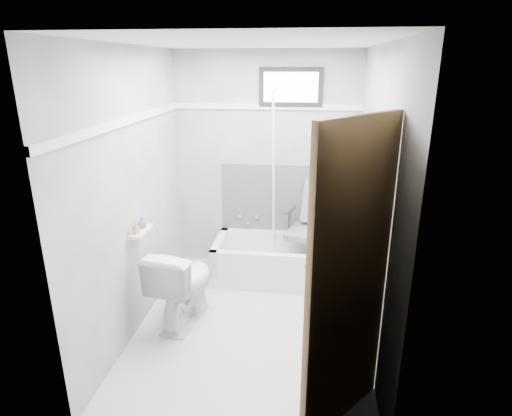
% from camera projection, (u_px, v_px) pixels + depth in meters
% --- Properties ---
extents(floor, '(2.60, 2.60, 0.00)m').
position_uv_depth(floor, '(251.00, 324.00, 3.90)').
color(floor, white).
rests_on(floor, ground).
extents(ceiling, '(2.60, 2.60, 0.00)m').
position_uv_depth(ceiling, '(250.00, 42.00, 3.13)').
color(ceiling, silver).
rests_on(ceiling, floor).
extents(wall_back, '(2.00, 0.02, 2.40)m').
position_uv_depth(wall_back, '(266.00, 164.00, 4.73)').
color(wall_back, slate).
rests_on(wall_back, floor).
extents(wall_front, '(2.00, 0.02, 2.40)m').
position_uv_depth(wall_front, '(219.00, 271.00, 2.29)').
color(wall_front, slate).
rests_on(wall_front, floor).
extents(wall_left, '(0.02, 2.60, 2.40)m').
position_uv_depth(wall_left, '(134.00, 194.00, 3.63)').
color(wall_left, slate).
rests_on(wall_left, floor).
extents(wall_right, '(0.02, 2.60, 2.40)m').
position_uv_depth(wall_right, '(375.00, 203.00, 3.40)').
color(wall_right, slate).
rests_on(wall_right, floor).
extents(bathtub, '(1.50, 0.70, 0.42)m').
position_uv_depth(bathtub, '(283.00, 260.00, 4.68)').
color(bathtub, white).
rests_on(bathtub, floor).
extents(office_chair, '(0.67, 0.67, 0.93)m').
position_uv_depth(office_chair, '(310.00, 228.00, 4.57)').
color(office_chair, slate).
rests_on(office_chair, bathtub).
extents(toilet, '(0.55, 0.81, 0.74)m').
position_uv_depth(toilet, '(183.00, 284.00, 3.85)').
color(toilet, white).
rests_on(toilet, floor).
extents(door, '(0.78, 0.78, 2.00)m').
position_uv_depth(door, '(402.00, 313.00, 2.26)').
color(door, '#55371F').
rests_on(door, floor).
extents(window, '(0.66, 0.04, 0.40)m').
position_uv_depth(window, '(291.00, 87.00, 4.43)').
color(window, black).
rests_on(window, wall_back).
extents(backerboard, '(1.50, 0.02, 0.78)m').
position_uv_depth(backerboard, '(288.00, 199.00, 4.82)').
color(backerboard, '#4C4C4F').
rests_on(backerboard, wall_back).
extents(trim_back, '(2.00, 0.02, 0.06)m').
position_uv_depth(trim_back, '(267.00, 107.00, 4.52)').
color(trim_back, white).
rests_on(trim_back, wall_back).
extents(trim_left, '(0.02, 2.60, 0.06)m').
position_uv_depth(trim_left, '(129.00, 120.00, 3.43)').
color(trim_left, white).
rests_on(trim_left, wall_left).
extents(pole, '(0.02, 0.36, 1.92)m').
position_uv_depth(pole, '(274.00, 183.00, 4.54)').
color(pole, white).
rests_on(pole, bathtub).
extents(shelf, '(0.10, 0.32, 0.02)m').
position_uv_depth(shelf, '(141.00, 231.00, 3.63)').
color(shelf, white).
rests_on(shelf, wall_left).
extents(soap_bottle_a, '(0.06, 0.06, 0.10)m').
position_uv_depth(soap_bottle_a, '(136.00, 228.00, 3.53)').
color(soap_bottle_a, tan).
rests_on(soap_bottle_a, shelf).
extents(soap_bottle_b, '(0.10, 0.10, 0.10)m').
position_uv_depth(soap_bottle_b, '(142.00, 222.00, 3.67)').
color(soap_bottle_b, slate).
rests_on(soap_bottle_b, shelf).
extents(faucet, '(0.26, 0.10, 0.16)m').
position_uv_depth(faucet, '(248.00, 219.00, 4.94)').
color(faucet, silver).
rests_on(faucet, wall_back).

